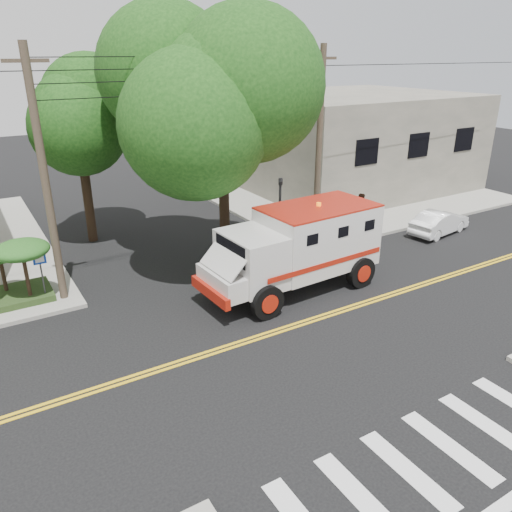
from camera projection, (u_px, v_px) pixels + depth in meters
ground at (277, 331)px, 16.66m from camera, size 100.00×100.00×0.00m
sidewalk_ne at (334, 188)px, 33.78m from camera, size 17.00×17.00×0.15m
building_right at (349, 139)px, 33.72m from camera, size 14.00×12.00×6.00m
utility_pole_left at (46, 183)px, 17.01m from camera, size 0.28×0.28×9.00m
utility_pole_right at (319, 149)px, 22.87m from camera, size 0.28×0.28×9.00m
tree_main at (235, 91)px, 19.76m from camera, size 6.08×5.70×9.85m
tree_left at (86, 122)px, 22.52m from camera, size 4.48×4.20×7.70m
tree_right at (258, 96)px, 31.06m from camera, size 4.80×4.50×8.20m
traffic_signal at (280, 208)px, 22.06m from camera, size 0.15×0.18×3.60m
accessibility_sign at (41, 269)px, 18.05m from camera, size 0.45×0.10×2.02m
palm_planter at (1, 265)px, 17.71m from camera, size 3.52×2.63×2.36m
armored_truck at (299, 245)px, 19.00m from camera, size 7.22×3.17×3.23m
parked_sedan at (439, 222)px, 25.37m from camera, size 3.85×1.85×1.22m
pedestrian_a at (301, 225)px, 23.92m from camera, size 0.68×0.64×1.57m
pedestrian_b at (360, 210)px, 25.83m from camera, size 1.10×1.04×1.79m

